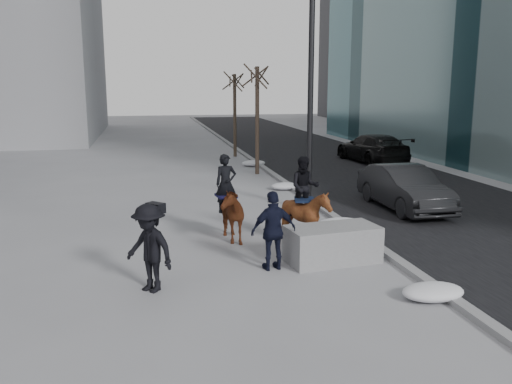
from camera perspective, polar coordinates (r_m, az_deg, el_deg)
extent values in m
plane|color=gray|center=(12.09, 1.16, -8.09)|extent=(120.00, 120.00, 0.00)
cube|color=black|center=(23.52, 12.49, 1.24)|extent=(8.00, 90.00, 0.01)
cube|color=gray|center=(22.19, 3.01, 1.04)|extent=(0.25, 90.00, 0.12)
cube|color=gray|center=(12.57, 8.04, -5.45)|extent=(2.20, 1.30, 0.83)
imported|color=black|center=(18.17, 15.34, 0.43)|extent=(1.53, 4.32, 1.42)
imported|color=black|center=(28.84, 12.13, 4.55)|extent=(2.52, 5.26, 1.48)
imported|color=#4C2A0F|center=(14.07, -3.07, -2.20)|extent=(1.01, 1.82, 1.46)
imported|color=black|center=(14.07, -3.19, 0.89)|extent=(0.60, 0.44, 1.53)
cube|color=black|center=(14.13, -3.18, -0.39)|extent=(0.55, 0.62, 0.06)
imported|color=#521D10|center=(13.63, 5.26, -2.66)|extent=(1.45, 1.56, 1.47)
imported|color=black|center=(13.61, 5.13, 0.53)|extent=(0.86, 0.73, 1.54)
cube|color=black|center=(13.67, 5.11, -0.80)|extent=(0.59, 0.65, 0.06)
imported|color=black|center=(11.82, 1.86, -4.09)|extent=(1.08, 0.57, 1.75)
cylinder|color=#DC4B0C|center=(12.26, 1.04, -2.21)|extent=(0.04, 0.18, 0.07)
imported|color=black|center=(10.80, -11.16, -5.82)|extent=(1.26, 1.26, 1.75)
cube|color=black|center=(10.85, -10.53, -1.65)|extent=(0.41, 0.41, 0.20)
cylinder|color=black|center=(17.28, 5.81, 12.87)|extent=(0.18, 0.18, 9.00)
ellipsoid|color=silver|center=(20.91, 3.09, 0.62)|extent=(1.10, 0.70, 0.28)
ellipsoid|color=silver|center=(10.94, 18.14, -9.96)|extent=(1.22, 0.77, 0.31)
ellipsoid|color=silver|center=(15.28, 8.82, -3.39)|extent=(1.36, 0.86, 0.35)
ellipsoid|color=silver|center=(26.85, -0.25, 3.05)|extent=(1.18, 0.75, 0.30)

